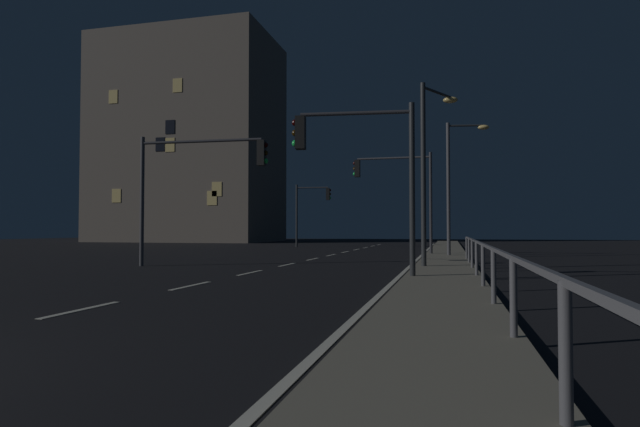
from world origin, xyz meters
TOP-DOWN VIEW (x-y plane):
  - ground_plane at (0.00, 17.50)m, footprint 112.00×112.00m
  - sidewalk_right at (6.18, 17.50)m, footprint 2.13×77.00m
  - lane_markings_center at (0.00, 21.00)m, footprint 0.14×50.00m
  - lane_edge_line at (4.87, 22.50)m, footprint 0.14×53.00m
  - traffic_light_mid_right at (3.82, 11.51)m, footprint 3.49×0.61m
  - traffic_light_near_left at (-4.29, 36.72)m, footprint 2.86×0.47m
  - traffic_light_mid_left at (3.56, 25.41)m, footprint 4.33×0.34m
  - traffic_light_overhead_east at (-3.01, 15.10)m, footprint 5.22×0.52m
  - street_lamp_mid_block at (6.68, 23.84)m, footprint 2.11×0.57m
  - street_lamp_corner at (5.68, 16.05)m, footprint 1.33×2.00m
  - barrier_fence at (7.10, 9.43)m, footprint 0.09×22.95m
  - building_distant at (-23.76, 52.72)m, footprint 20.29×12.79m

SIDE VIEW (x-z plane):
  - ground_plane at x=0.00m, z-range 0.00..0.00m
  - lane_edge_line at x=4.87m, z-range 0.00..0.01m
  - lane_markings_center at x=0.00m, z-range 0.00..0.01m
  - sidewalk_right at x=6.18m, z-range 0.00..0.14m
  - barrier_fence at x=7.10m, z-range 0.38..1.36m
  - traffic_light_near_left at x=-4.29m, z-range 0.98..5.99m
  - traffic_light_mid_right at x=3.82m, z-range 1.13..5.99m
  - traffic_light_overhead_east at x=-3.01m, z-range 1.11..6.19m
  - traffic_light_mid_left at x=3.56m, z-range 1.28..6.74m
  - street_lamp_corner at x=5.68m, z-range 0.88..7.41m
  - street_lamp_mid_block at x=6.68m, z-range 0.87..7.55m
  - building_distant at x=-23.76m, z-range 0.00..24.00m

